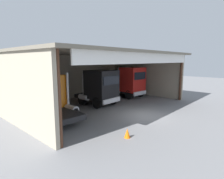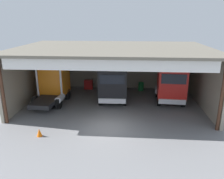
# 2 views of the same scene
# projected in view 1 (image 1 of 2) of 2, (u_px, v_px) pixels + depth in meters

# --- Properties ---
(ground_plane) EXTENTS (80.00, 80.00, 0.00)m
(ground_plane) POSITION_uv_depth(u_px,v_px,m) (144.00, 115.00, 15.13)
(ground_plane) COLOR slate
(ground_plane) RESTS_ON ground
(workshop_shed) EXTENTS (16.58, 10.90, 5.24)m
(workshop_shed) POSITION_uv_depth(u_px,v_px,m) (94.00, 68.00, 18.49)
(workshop_shed) COLOR #9E937F
(workshop_shed) RESTS_ON ground
(truck_orange_yard_outside) EXTENTS (2.68, 5.07, 3.56)m
(truck_orange_yard_outside) POSITION_uv_depth(u_px,v_px,m) (49.00, 97.00, 13.98)
(truck_orange_yard_outside) COLOR orange
(truck_orange_yard_outside) RESTS_ON ground
(truck_black_left_bay) EXTENTS (2.74, 4.58, 3.51)m
(truck_black_left_bay) POSITION_uv_depth(u_px,v_px,m) (100.00, 87.00, 18.19)
(truck_black_left_bay) COLOR black
(truck_black_left_bay) RESTS_ON ground
(truck_red_right_bay) EXTENTS (2.68, 5.08, 3.65)m
(truck_red_right_bay) POSITION_uv_depth(u_px,v_px,m) (130.00, 82.00, 22.22)
(truck_red_right_bay) COLOR red
(truck_red_right_bay) RESTS_ON ground
(oil_drum) EXTENTS (0.58, 0.58, 0.91)m
(oil_drum) POSITION_uv_depth(u_px,v_px,m) (94.00, 92.00, 23.09)
(oil_drum) COLOR #197233
(oil_drum) RESTS_ON ground
(tool_cart) EXTENTS (0.90, 0.60, 1.00)m
(tool_cart) POSITION_uv_depth(u_px,v_px,m) (51.00, 99.00, 18.90)
(tool_cart) COLOR red
(tool_cart) RESTS_ON ground
(traffic_cone) EXTENTS (0.36, 0.36, 0.56)m
(traffic_cone) POSITION_uv_depth(u_px,v_px,m) (127.00, 133.00, 10.68)
(traffic_cone) COLOR orange
(traffic_cone) RESTS_ON ground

